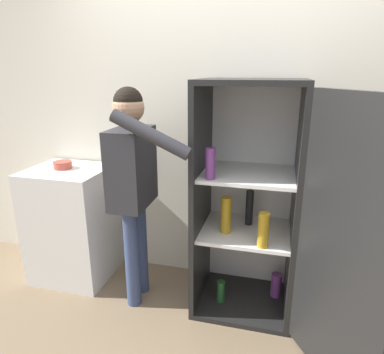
{
  "coord_description": "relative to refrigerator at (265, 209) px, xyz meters",
  "views": [
    {
      "loc": [
        0.39,
        -1.61,
        1.68
      ],
      "look_at": [
        -0.19,
        0.63,
        0.96
      ],
      "focal_mm": 32.0,
      "sensor_mm": 36.0,
      "label": 1
    }
  ],
  "objects": [
    {
      "name": "refrigerator",
      "position": [
        0.0,
        0.0,
        0.0
      ],
      "size": [
        1.06,
        1.19,
        1.63
      ],
      "color": "black",
      "rests_on": "ground_plane"
    },
    {
      "name": "wall_back",
      "position": [
        -0.33,
        0.44,
        0.47
      ],
      "size": [
        7.0,
        0.06,
        2.55
      ],
      "color": "silver",
      "rests_on": "ground_plane"
    },
    {
      "name": "person",
      "position": [
        -0.9,
        -0.05,
        0.2
      ],
      "size": [
        0.61,
        0.54,
        1.58
      ],
      "color": "#384770",
      "rests_on": "ground_plane"
    },
    {
      "name": "bowl",
      "position": [
        -1.58,
        0.12,
        0.16
      ],
      "size": [
        0.14,
        0.14,
        0.06
      ],
      "color": "#B24738",
      "rests_on": "counter"
    },
    {
      "name": "counter",
      "position": [
        -1.55,
        0.12,
        -0.34
      ],
      "size": [
        0.61,
        0.55,
        0.94
      ],
      "color": "white",
      "rests_on": "ground_plane"
    }
  ]
}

